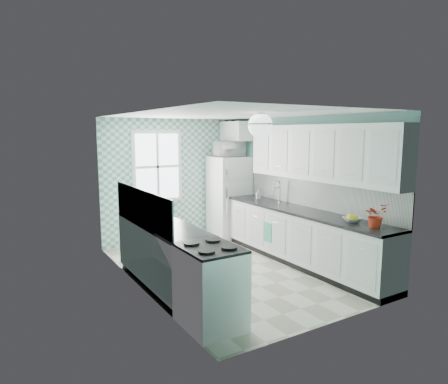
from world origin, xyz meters
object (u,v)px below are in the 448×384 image
microwave (229,149)px  sink (273,203)px  fridge (229,197)px  potted_plant (376,215)px  ceiling_light (260,125)px  fruit_bowl (352,220)px  stove (210,285)px

microwave → sink: bearing=93.8°
fridge → potted_plant: fridge is taller
ceiling_light → fruit_bowl: bearing=-28.1°
fruit_bowl → potted_plant: potted_plant is taller
potted_plant → microwave: microwave is taller
fridge → fruit_bowl: (0.09, -3.23, 0.11)m
sink → fruit_bowl: 1.86m
ceiling_light → sink: size_ratio=0.66×
sink → potted_plant: bearing=-90.9°
ceiling_light → fridge: 3.17m
ceiling_light → potted_plant: ceiling_light is taller
stove → microwave: microwave is taller
microwave → potted_plant: bearing=91.3°
potted_plant → microwave: (-0.09, 3.63, 0.78)m
ceiling_light → microwave: size_ratio=0.60×
sink → fridge: bearing=93.1°
sink → potted_plant: 2.27m
fridge → sink: (0.09, -1.37, 0.07)m
sink → microwave: (-0.09, 1.37, 0.95)m
fridge → sink: bearing=-83.0°
stove → fruit_bowl: (2.40, 0.06, 0.48)m
stove → fridge: bearing=54.2°
fridge → potted_plant: (0.09, -3.63, 0.25)m
stove → sink: (2.40, 1.92, 0.44)m
fruit_bowl → microwave: bearing=91.6°
ceiling_light → sink: bearing=45.3°
stove → fruit_bowl: fruit_bowl is taller
stove → fruit_bowl: 2.45m
potted_plant → fruit_bowl: bearing=90.0°
sink → potted_plant: size_ratio=1.58×
ceiling_light → sink: 2.21m
ceiling_light → potted_plant: size_ratio=1.04×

